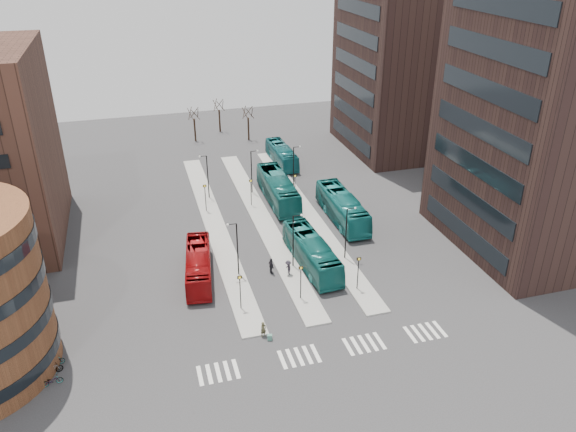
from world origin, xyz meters
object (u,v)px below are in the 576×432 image
object	(u,v)px
teal_bus_a	(312,252)
teal_bus_c	(342,207)
bicycle_near	(52,381)
bicycle_mid	(53,370)
bicycle_far	(54,362)
red_bus	(199,265)
teal_bus_d	(282,155)
traveller	(263,329)
commuter_b	(271,266)
commuter_a	(199,264)
teal_bus_b	(278,189)
suitcase	(270,337)
commuter_c	(288,268)

from	to	relation	value
teal_bus_a	teal_bus_c	bearing A→B (deg)	49.61
bicycle_near	bicycle_mid	size ratio (longest dim) A/B	1.04
teal_bus_c	teal_bus_a	bearing A→B (deg)	-127.04
bicycle_far	teal_bus_c	bearing A→B (deg)	-74.76
red_bus	teal_bus_d	bearing A→B (deg)	67.34
traveller	bicycle_far	xyz separation A→B (m)	(-17.71, 1.13, -0.34)
teal_bus_c	bicycle_far	distance (m)	37.51
bicycle_mid	bicycle_far	distance (m)	1.07
teal_bus_a	bicycle_near	size ratio (longest dim) A/B	7.13
red_bus	commuter_b	distance (m)	7.61
teal_bus_d	commuter_a	bearing A→B (deg)	-122.44
teal_bus_b	commuter_b	bearing A→B (deg)	-106.92
red_bus	bicycle_far	world-z (taller)	red_bus
teal_bus_a	bicycle_far	xyz separation A→B (m)	(-25.61, -9.14, -1.21)
teal_bus_a	bicycle_mid	size ratio (longest dim) A/B	7.40
suitcase	bicycle_near	distance (m)	18.14
teal_bus_b	traveller	xyz separation A→B (m)	(-8.68, -27.07, -1.03)
commuter_a	teal_bus_b	bearing A→B (deg)	-136.66
teal_bus_d	commuter_a	xyz separation A→B (m)	(-16.86, -27.72, -0.55)
commuter_a	bicycle_far	world-z (taller)	commuter_a
red_bus	teal_bus_c	bearing A→B (deg)	31.06
commuter_c	teal_bus_c	bearing A→B (deg)	137.18
red_bus	bicycle_mid	xyz separation A→B (m)	(-13.55, -11.25, -1.00)
commuter_a	bicycle_far	xyz separation A→B (m)	(-13.68, -11.31, -0.49)
suitcase	traveller	distance (m)	0.90
teal_bus_d	traveller	world-z (taller)	teal_bus_d
teal_bus_c	teal_bus_d	world-z (taller)	teal_bus_c
commuter_c	bicycle_near	bearing A→B (deg)	-64.65
red_bus	teal_bus_b	size ratio (longest dim) A/B	0.82
red_bus	teal_bus_a	world-z (taller)	teal_bus_a
teal_bus_c	commuter_b	size ratio (longest dim) A/B	6.95
suitcase	teal_bus_b	world-z (taller)	teal_bus_b
commuter_b	teal_bus_d	bearing A→B (deg)	-29.49
red_bus	teal_bus_b	distance (m)	20.34
commuter_c	teal_bus_d	bearing A→B (deg)	166.72
commuter_c	teal_bus_b	bearing A→B (deg)	169.16
commuter_a	bicycle_mid	size ratio (longest dim) A/B	1.16
red_bus	commuter_c	size ratio (longest dim) A/B	5.96
red_bus	commuter_a	xyz separation A→B (m)	(0.13, 1.13, -0.55)
teal_bus_c	bicycle_far	bearing A→B (deg)	-150.33
suitcase	commuter_c	world-z (taller)	commuter_c
red_bus	teal_bus_a	size ratio (longest dim) A/B	0.90
bicycle_mid	red_bus	bearing A→B (deg)	-73.64
bicycle_near	teal_bus_b	bearing A→B (deg)	-52.13
commuter_a	commuter_c	world-z (taller)	commuter_a
suitcase	teal_bus_b	xyz separation A→B (m)	(8.27, 27.69, 1.53)
commuter_b	bicycle_far	xyz separation A→B (m)	(-21.01, -8.81, -0.47)
commuter_b	bicycle_near	bearing A→B (deg)	105.95
teal_bus_b	teal_bus_d	world-z (taller)	teal_bus_b
traveller	bicycle_far	bearing A→B (deg)	160.96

